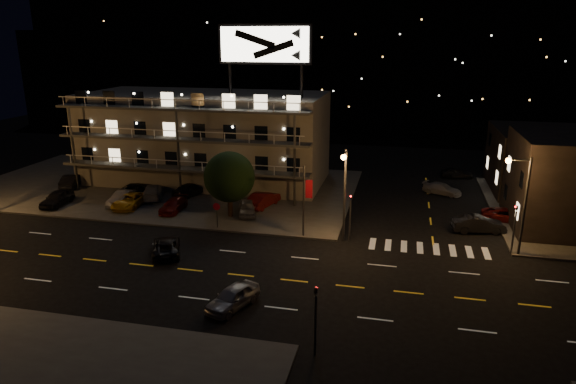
% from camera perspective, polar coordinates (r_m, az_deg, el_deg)
% --- Properties ---
extents(ground, '(140.00, 140.00, 0.00)m').
position_cam_1_polar(ground, '(38.84, -8.10, -8.85)').
color(ground, black).
rests_on(ground, ground).
extents(curb_nw, '(44.00, 24.00, 0.15)m').
position_cam_1_polar(curb_nw, '(61.39, -13.76, 0.60)').
color(curb_nw, '#3E3E3B').
rests_on(curb_nw, ground).
extents(curb_ne, '(16.00, 24.00, 0.15)m').
position_cam_1_polar(curb_ne, '(57.70, 29.39, -2.18)').
color(curb_ne, '#3E3E3B').
rests_on(curb_ne, ground).
extents(motel, '(28.00, 13.80, 18.10)m').
position_cam_1_polar(motel, '(61.98, -9.13, 6.03)').
color(motel, gray).
rests_on(motel, ground).
extents(side_bldg_back, '(14.06, 12.00, 7.00)m').
position_cam_1_polar(side_bldg_back, '(64.28, 27.93, 2.97)').
color(side_bldg_back, black).
rests_on(side_bldg_back, ground).
extents(hill_backdrop, '(120.00, 25.00, 24.00)m').
position_cam_1_polar(hill_backdrop, '(103.23, 2.37, 13.94)').
color(hill_backdrop, black).
rests_on(hill_backdrop, ground).
extents(streetlight_nc, '(0.44, 1.92, 8.00)m').
position_cam_1_polar(streetlight_nc, '(42.41, 6.29, 0.62)').
color(streetlight_nc, '#2D2D30').
rests_on(streetlight_nc, ground).
extents(streetlight_ne, '(1.92, 0.44, 8.00)m').
position_cam_1_polar(streetlight_ne, '(43.49, 24.48, -0.42)').
color(streetlight_ne, '#2D2D30').
rests_on(streetlight_ne, ground).
extents(signal_nw, '(0.20, 0.27, 4.60)m').
position_cam_1_polar(signal_nw, '(43.61, 6.93, -2.24)').
color(signal_nw, '#2D2D30').
rests_on(signal_nw, ground).
extents(signal_sw, '(0.20, 0.27, 4.60)m').
position_cam_1_polar(signal_sw, '(28.20, 3.07, -13.32)').
color(signal_sw, '#2D2D30').
rests_on(signal_sw, ground).
extents(signal_ne, '(0.27, 0.20, 4.60)m').
position_cam_1_polar(signal_ne, '(44.36, 23.89, -3.28)').
color(signal_ne, '#2D2D30').
rests_on(signal_ne, ground).
extents(banner_north, '(0.83, 0.16, 6.40)m').
position_cam_1_polar(banner_north, '(43.79, 1.86, -0.86)').
color(banner_north, '#2D2D30').
rests_on(banner_north, ground).
extents(stop_sign, '(0.91, 0.11, 2.61)m').
position_cam_1_polar(stop_sign, '(46.62, -7.92, -2.12)').
color(stop_sign, '#2D2D30').
rests_on(stop_sign, ground).
extents(tree, '(5.03, 4.85, 6.34)m').
position_cam_1_polar(tree, '(48.85, -6.58, 1.51)').
color(tree, black).
rests_on(tree, curb_nw).
extents(lot_car_0, '(2.09, 4.51, 1.50)m').
position_cam_1_polar(lot_car_0, '(57.65, -24.29, -0.64)').
color(lot_car_0, black).
rests_on(lot_car_0, curb_nw).
extents(lot_car_1, '(1.53, 4.24, 1.39)m').
position_cam_1_polar(lot_car_1, '(55.49, -17.93, -0.64)').
color(lot_car_1, gray).
rests_on(lot_car_1, curb_nw).
extents(lot_car_2, '(2.41, 4.92, 1.34)m').
position_cam_1_polar(lot_car_2, '(54.45, -17.18, -0.93)').
color(lot_car_2, '#CC9313').
rests_on(lot_car_2, curb_nw).
extents(lot_car_3, '(1.80, 4.26, 1.23)m').
position_cam_1_polar(lot_car_3, '(52.07, -12.61, -1.44)').
color(lot_car_3, '#580E0C').
rests_on(lot_car_3, curb_nw).
extents(lot_car_4, '(2.74, 4.27, 1.35)m').
position_cam_1_polar(lot_car_4, '(49.98, -4.57, -1.77)').
color(lot_car_4, gray).
rests_on(lot_car_4, curb_nw).
extents(lot_car_5, '(2.76, 4.72, 1.47)m').
position_cam_1_polar(lot_car_5, '(64.12, -22.87, 1.18)').
color(lot_car_5, black).
rests_on(lot_car_5, curb_nw).
extents(lot_car_6, '(3.17, 5.52, 1.45)m').
position_cam_1_polar(lot_car_6, '(57.93, -16.53, 0.24)').
color(lot_car_6, black).
rests_on(lot_car_6, curb_nw).
extents(lot_car_7, '(3.65, 5.47, 1.47)m').
position_cam_1_polar(lot_car_7, '(56.79, -14.74, 0.07)').
color(lot_car_7, gray).
rests_on(lot_car_7, curb_nw).
extents(lot_car_8, '(3.14, 4.59, 1.45)m').
position_cam_1_polar(lot_car_8, '(56.82, -10.82, 0.32)').
color(lot_car_8, black).
rests_on(lot_car_8, curb_nw).
extents(lot_car_9, '(2.77, 4.93, 1.54)m').
position_cam_1_polar(lot_car_9, '(52.21, -2.79, -0.81)').
color(lot_car_9, '#580E0C').
rests_on(lot_car_9, curb_nw).
extents(side_car_0, '(4.83, 2.39, 1.52)m').
position_cam_1_polar(side_car_0, '(48.80, 20.40, -3.36)').
color(side_car_0, black).
rests_on(side_car_0, ground).
extents(side_car_1, '(4.58, 2.46, 1.22)m').
position_cam_1_polar(side_car_1, '(52.69, 23.03, -2.37)').
color(side_car_1, '#580E0C').
rests_on(side_car_1, ground).
extents(side_car_2, '(4.58, 3.28, 1.23)m').
position_cam_1_polar(side_car_2, '(59.32, 16.75, 0.34)').
color(side_car_2, gray).
rests_on(side_car_2, ground).
extents(side_car_3, '(3.98, 1.81, 1.33)m').
position_cam_1_polar(side_car_3, '(66.77, 18.25, 2.05)').
color(side_car_3, black).
rests_on(side_car_3, ground).
extents(road_car_east, '(3.06, 4.50, 1.42)m').
position_cam_1_polar(road_car_east, '(33.80, -6.15, -11.54)').
color(road_car_east, gray).
rests_on(road_car_east, ground).
extents(road_car_west, '(3.77, 4.99, 1.26)m').
position_cam_1_polar(road_car_west, '(42.53, -13.38, -5.89)').
color(road_car_west, black).
rests_on(road_car_west, ground).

